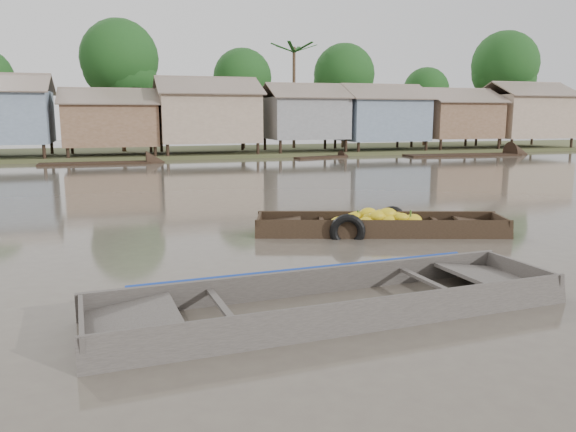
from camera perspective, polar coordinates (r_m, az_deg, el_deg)
name	(u,v)px	position (r m, az deg, el deg)	size (l,w,h in m)	color
ground	(333,273)	(10.35, 4.57, -5.75)	(120.00, 120.00, 0.00)	#51473E
riverbank	(209,112)	(41.65, -8.01, 10.47)	(120.00, 12.47, 10.22)	#384723
banana_boat	(376,226)	(13.84, 8.90, -0.97)	(6.17, 3.20, 0.87)	black
viewer_boat	(334,308)	(8.37, 4.67, -9.29)	(7.15, 2.27, 0.57)	#3B3532
distant_boats	(307,162)	(34.92, 1.97, 5.49)	(46.77, 16.28, 0.35)	black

